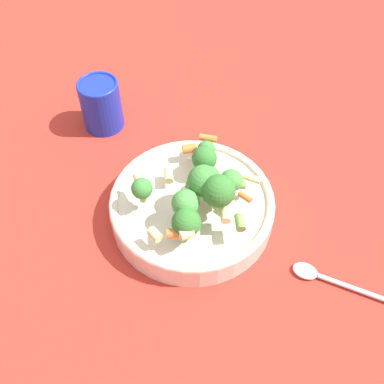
% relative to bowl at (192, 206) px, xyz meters
% --- Properties ---
extents(ground_plane, '(3.00, 3.00, 0.00)m').
position_rel_bowl_xyz_m(ground_plane, '(0.00, 0.00, -0.02)').
color(ground_plane, '#B72D23').
extents(bowl, '(0.25, 0.25, 0.05)m').
position_rel_bowl_xyz_m(bowl, '(0.00, 0.00, 0.00)').
color(bowl, beige).
rests_on(bowl, ground_plane).
extents(pasta_salad, '(0.19, 0.19, 0.08)m').
position_rel_bowl_xyz_m(pasta_salad, '(-0.01, 0.02, 0.06)').
color(pasta_salad, '#8CB766').
rests_on(pasta_salad, bowl).
extents(cup, '(0.07, 0.07, 0.09)m').
position_rel_bowl_xyz_m(cup, '(0.10, -0.25, 0.02)').
color(cup, '#192DAD').
rests_on(cup, ground_plane).
extents(spoon, '(0.14, 0.12, 0.01)m').
position_rel_bowl_xyz_m(spoon, '(-0.15, 0.16, -0.02)').
color(spoon, silver).
rests_on(spoon, ground_plane).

